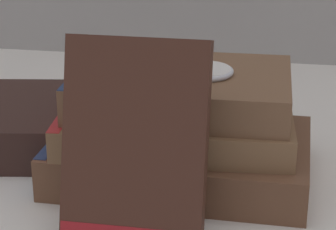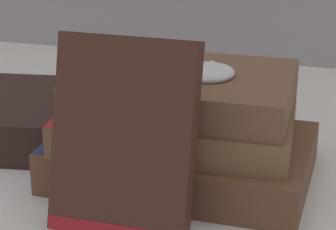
# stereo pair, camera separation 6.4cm
# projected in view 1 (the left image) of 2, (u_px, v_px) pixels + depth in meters

# --- Properties ---
(ground_plane) EXTENTS (3.00, 3.00, 0.00)m
(ground_plane) POSITION_uv_depth(u_px,v_px,m) (133.00, 172.00, 0.70)
(ground_plane) COLOR silver
(book_flat_bottom) EXTENTS (0.25, 0.16, 0.04)m
(book_flat_bottom) POSITION_uv_depth(u_px,v_px,m) (176.00, 155.00, 0.69)
(book_flat_bottom) COLOR brown
(book_flat_bottom) RESTS_ON ground_plane
(book_flat_middle) EXTENTS (0.23, 0.17, 0.03)m
(book_flat_middle) POSITION_uv_depth(u_px,v_px,m) (172.00, 120.00, 0.68)
(book_flat_middle) COLOR brown
(book_flat_middle) RESTS_ON book_flat_bottom
(book_flat_top) EXTENTS (0.21, 0.15, 0.04)m
(book_flat_top) POSITION_uv_depth(u_px,v_px,m) (177.00, 89.00, 0.67)
(book_flat_top) COLOR brown
(book_flat_top) RESTS_ON book_flat_middle
(book_leaning_front) EXTENTS (0.12, 0.07, 0.16)m
(book_leaning_front) POSITION_uv_depth(u_px,v_px,m) (135.00, 145.00, 0.57)
(book_leaning_front) COLOR #422319
(book_leaning_front) RESTS_ON ground_plane
(pocket_watch) EXTENTS (0.05, 0.06, 0.01)m
(pocket_watch) POSITION_uv_depth(u_px,v_px,m) (205.00, 71.00, 0.65)
(pocket_watch) COLOR silver
(pocket_watch) RESTS_ON book_flat_top
(reading_glasses) EXTENTS (0.09, 0.06, 0.00)m
(reading_glasses) POSITION_uv_depth(u_px,v_px,m) (162.00, 108.00, 0.86)
(reading_glasses) COLOR black
(reading_glasses) RESTS_ON ground_plane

